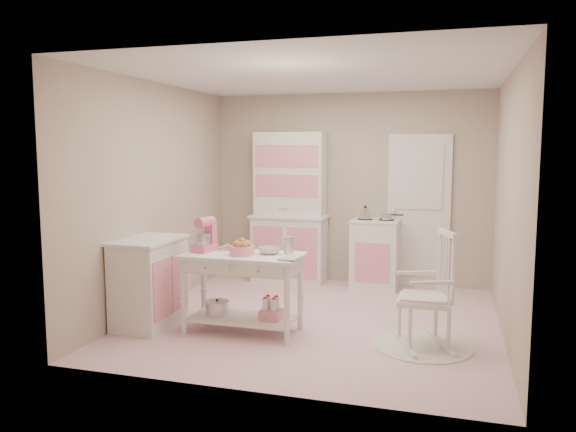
# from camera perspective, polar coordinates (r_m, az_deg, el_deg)

# --- Properties ---
(room_shell) EXTENTS (3.84, 3.84, 2.62)m
(room_shell) POSITION_cam_1_polar(r_m,az_deg,el_deg) (5.91, 2.95, 4.94)
(room_shell) COLOR #D08298
(room_shell) RESTS_ON ground
(door) EXTENTS (0.82, 0.05, 2.04)m
(door) POSITION_cam_1_polar(r_m,az_deg,el_deg) (7.67, 13.14, 0.49)
(door) COLOR white
(door) RESTS_ON ground
(hutch) EXTENTS (1.06, 0.50, 2.08)m
(hutch) POSITION_cam_1_polar(r_m,az_deg,el_deg) (7.76, 0.14, 0.88)
(hutch) COLOR white
(hutch) RESTS_ON ground
(stove) EXTENTS (0.62, 0.57, 0.92)m
(stove) POSITION_cam_1_polar(r_m,az_deg,el_deg) (7.55, 8.83, -3.82)
(stove) COLOR white
(stove) RESTS_ON ground
(base_cabinet) EXTENTS (0.54, 0.84, 0.92)m
(base_cabinet) POSITION_cam_1_polar(r_m,az_deg,el_deg) (6.06, -13.92, -6.55)
(base_cabinet) COLOR white
(base_cabinet) RESTS_ON ground
(lace_rug) EXTENTS (0.92, 0.92, 0.01)m
(lace_rug) POSITION_cam_1_polar(r_m,az_deg,el_deg) (5.54, 13.52, -12.70)
(lace_rug) COLOR white
(lace_rug) RESTS_ON ground
(rocking_chair) EXTENTS (0.71, 0.84, 1.10)m
(rocking_chair) POSITION_cam_1_polar(r_m,az_deg,el_deg) (5.39, 13.68, -7.23)
(rocking_chair) COLOR white
(rocking_chair) RESTS_ON ground
(work_table) EXTENTS (1.20, 0.60, 0.80)m
(work_table) POSITION_cam_1_polar(r_m,az_deg,el_deg) (5.72, -4.64, -7.81)
(work_table) COLOR white
(work_table) RESTS_ON ground
(stand_mixer) EXTENTS (0.26, 0.32, 0.34)m
(stand_mixer) POSITION_cam_1_polar(r_m,az_deg,el_deg) (5.78, -8.51, -1.92)
(stand_mixer) COLOR pink
(stand_mixer) RESTS_ON work_table
(cookie_tray) EXTENTS (0.34, 0.24, 0.02)m
(cookie_tray) POSITION_cam_1_polar(r_m,az_deg,el_deg) (5.85, -5.42, -3.39)
(cookie_tray) COLOR silver
(cookie_tray) RESTS_ON work_table
(bread_basket) EXTENTS (0.25, 0.25, 0.09)m
(bread_basket) POSITION_cam_1_polar(r_m,az_deg,el_deg) (5.57, -4.68, -3.51)
(bread_basket) COLOR pink
(bread_basket) RESTS_ON work_table
(mixing_bowl) EXTENTS (0.22, 0.22, 0.07)m
(mixing_bowl) POSITION_cam_1_polar(r_m,az_deg,el_deg) (5.61, -1.91, -3.52)
(mixing_bowl) COLOR beige
(mixing_bowl) RESTS_ON work_table
(metal_pitcher) EXTENTS (0.10, 0.10, 0.17)m
(metal_pitcher) POSITION_cam_1_polar(r_m,az_deg,el_deg) (5.62, 0.09, -2.97)
(metal_pitcher) COLOR silver
(metal_pitcher) RESTS_ON work_table
(recipe_book) EXTENTS (0.19, 0.25, 0.02)m
(recipe_book) POSITION_cam_1_polar(r_m,az_deg,el_deg) (5.37, -0.65, -4.24)
(recipe_book) COLOR beige
(recipe_book) RESTS_ON work_table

